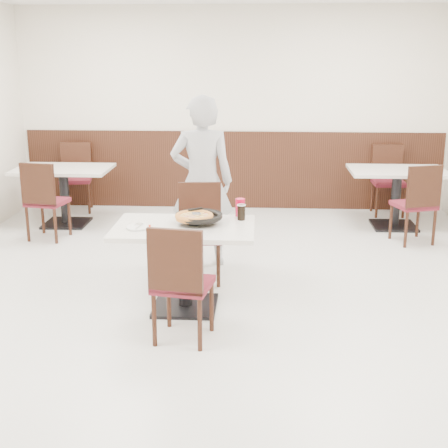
# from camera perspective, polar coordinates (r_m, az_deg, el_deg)

# --- Properties ---
(floor) EXTENTS (7.00, 7.00, 0.00)m
(floor) POSITION_cam_1_polar(r_m,az_deg,el_deg) (5.75, -0.82, -6.88)
(floor) COLOR #B3B3AE
(floor) RESTS_ON ground
(wall_back) EXTENTS (6.00, 0.04, 2.80)m
(wall_back) POSITION_cam_1_polar(r_m,az_deg,el_deg) (8.84, 0.80, 10.41)
(wall_back) COLOR beige
(wall_back) RESTS_ON floor
(wall_front) EXTENTS (6.00, 0.04, 2.80)m
(wall_front) POSITION_cam_1_polar(r_m,az_deg,el_deg) (2.00, -8.29, -7.95)
(wall_front) COLOR beige
(wall_front) RESTS_ON floor
(wainscot_back) EXTENTS (5.90, 0.03, 1.10)m
(wainscot_back) POSITION_cam_1_polar(r_m,az_deg,el_deg) (8.94, 0.78, 4.97)
(wainscot_back) COLOR black
(wainscot_back) RESTS_ON floor
(main_table) EXTENTS (1.22, 0.83, 0.75)m
(main_table) POSITION_cam_1_polar(r_m,az_deg,el_deg) (5.45, -3.62, -3.98)
(main_table) COLOR silver
(main_table) RESTS_ON floor
(chair_near) EXTENTS (0.48, 0.48, 0.95)m
(chair_near) POSITION_cam_1_polar(r_m,az_deg,el_deg) (4.84, -3.76, -5.29)
(chair_near) COLOR black
(chair_near) RESTS_ON floor
(chair_far) EXTENTS (0.45, 0.45, 0.95)m
(chair_far) POSITION_cam_1_polar(r_m,az_deg,el_deg) (6.05, -2.24, -0.95)
(chair_far) COLOR black
(chair_far) RESTS_ON floor
(trivet) EXTENTS (0.12, 0.12, 0.04)m
(trivet) POSITION_cam_1_polar(r_m,az_deg,el_deg) (5.38, -2.80, 0.17)
(trivet) COLOR black
(trivet) RESTS_ON main_table
(pizza_pan) EXTENTS (0.36, 0.36, 0.01)m
(pizza_pan) POSITION_cam_1_polar(r_m,az_deg,el_deg) (5.38, -2.31, 0.46)
(pizza_pan) COLOR black
(pizza_pan) RESTS_ON trivet
(pizza) EXTENTS (0.32, 0.32, 0.02)m
(pizza) POSITION_cam_1_polar(r_m,az_deg,el_deg) (5.35, -2.74, 0.56)
(pizza) COLOR #C37D36
(pizza) RESTS_ON pizza_pan
(pizza_server) EXTENTS (0.09, 0.10, 0.00)m
(pizza_server) POSITION_cam_1_polar(r_m,az_deg,el_deg) (5.37, -2.54, 0.97)
(pizza_server) COLOR silver
(pizza_server) RESTS_ON pizza
(napkin) EXTENTS (0.18, 0.18, 0.00)m
(napkin) POSITION_cam_1_polar(r_m,az_deg,el_deg) (5.32, -7.64, -0.31)
(napkin) COLOR silver
(napkin) RESTS_ON main_table
(side_plate) EXTENTS (0.19, 0.19, 0.01)m
(side_plate) POSITION_cam_1_polar(r_m,az_deg,el_deg) (5.30, -7.91, -0.30)
(side_plate) COLOR silver
(side_plate) RESTS_ON napkin
(fork) EXTENTS (0.04, 0.16, 0.00)m
(fork) POSITION_cam_1_polar(r_m,az_deg,el_deg) (5.28, -7.80, -0.24)
(fork) COLOR silver
(fork) RESTS_ON side_plate
(cola_glass) EXTENTS (0.07, 0.07, 0.13)m
(cola_glass) POSITION_cam_1_polar(r_m,az_deg,el_deg) (5.50, 1.60, 1.04)
(cola_glass) COLOR black
(cola_glass) RESTS_ON main_table
(red_cup) EXTENTS (0.09, 0.09, 0.16)m
(red_cup) POSITION_cam_1_polar(r_m,az_deg,el_deg) (5.63, 1.49, 1.54)
(red_cup) COLOR #B10325
(red_cup) RESTS_ON main_table
(diner_person) EXTENTS (0.68, 0.48, 1.78)m
(diner_person) POSITION_cam_1_polar(r_m,az_deg,el_deg) (6.46, -2.02, 3.90)
(diner_person) COLOR #A8A9AD
(diner_person) RESTS_ON floor
(bg_table_left) EXTENTS (1.24, 0.87, 0.75)m
(bg_table_left) POSITION_cam_1_polar(r_m,az_deg,el_deg) (8.33, -14.35, 2.46)
(bg_table_left) COLOR silver
(bg_table_left) RESTS_ON floor
(bg_chair_left_near) EXTENTS (0.48, 0.48, 0.95)m
(bg_chair_left_near) POSITION_cam_1_polar(r_m,az_deg,el_deg) (7.73, -15.86, 2.12)
(bg_chair_left_near) COLOR black
(bg_chair_left_near) RESTS_ON floor
(bg_chair_left_far) EXTENTS (0.49, 0.49, 0.95)m
(bg_chair_left_far) POSITION_cam_1_polar(r_m,az_deg,el_deg) (8.99, -13.40, 4.11)
(bg_chair_left_far) COLOR black
(bg_chair_left_far) RESTS_ON floor
(bg_table_right) EXTENTS (1.26, 0.89, 0.75)m
(bg_table_right) POSITION_cam_1_polar(r_m,az_deg,el_deg) (8.25, 15.42, 2.27)
(bg_table_right) COLOR silver
(bg_table_right) RESTS_ON floor
(bg_chair_right_near) EXTENTS (0.52, 0.52, 0.95)m
(bg_chair_right_near) POSITION_cam_1_polar(r_m,az_deg,el_deg) (7.62, 16.97, 1.84)
(bg_chair_right_near) COLOR black
(bg_chair_right_near) RESTS_ON floor
(bg_chair_right_far) EXTENTS (0.43, 0.43, 0.95)m
(bg_chair_right_far) POSITION_cam_1_polar(r_m,az_deg,el_deg) (8.84, 14.83, 3.83)
(bg_chair_right_far) COLOR black
(bg_chair_right_far) RESTS_ON floor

